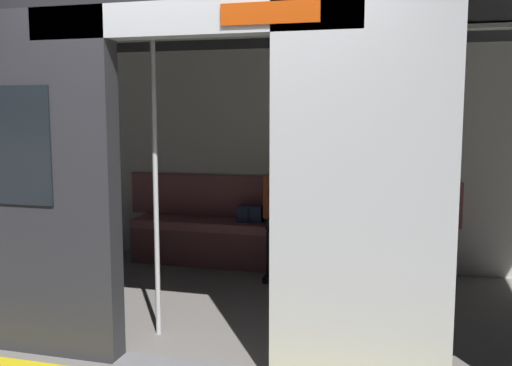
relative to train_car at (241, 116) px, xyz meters
name	(u,v)px	position (x,y,z in m)	size (l,w,h in m)	color
train_car	(241,116)	(0.00, 0.00, 0.00)	(6.40, 2.88, 2.37)	silver
bench_seat	(279,235)	(-0.07, -1.09, -1.21)	(3.16, 0.44, 0.47)	#935156
person_seated	(288,204)	(-0.18, -1.04, -0.89)	(0.55, 0.67, 1.20)	#CC5933
handbag	(250,214)	(0.25, -1.14, -1.02)	(0.26, 0.15, 0.17)	#262D4C
book	(324,224)	(-0.51, -1.16, -1.09)	(0.15, 0.22, 0.03)	#26598C
grab_pole_door	(155,182)	(0.38, 0.81, -0.46)	(0.04, 0.04, 2.23)	silver
grab_pole_far	(281,187)	(-0.52, 0.80, -0.46)	(0.04, 0.04, 2.23)	silver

